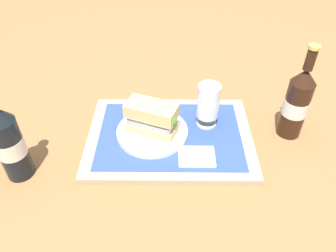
% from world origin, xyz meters
% --- Properties ---
extents(ground_plane, '(3.00, 3.00, 0.00)m').
position_xyz_m(ground_plane, '(0.00, 0.00, 0.00)').
color(ground_plane, olive).
extents(tray, '(0.44, 0.32, 0.02)m').
position_xyz_m(tray, '(0.00, 0.00, 0.01)').
color(tray, tan).
rests_on(tray, ground_plane).
extents(placemat, '(0.38, 0.27, 0.00)m').
position_xyz_m(placemat, '(0.00, 0.00, 0.02)').
color(placemat, '#2D4793').
rests_on(placemat, tray).
extents(plate, '(0.19, 0.19, 0.01)m').
position_xyz_m(plate, '(-0.05, -0.00, 0.03)').
color(plate, white).
rests_on(plate, placemat).
extents(sandwich, '(0.14, 0.11, 0.08)m').
position_xyz_m(sandwich, '(-0.04, -0.01, 0.08)').
color(sandwich, tan).
rests_on(sandwich, plate).
extents(beer_glass, '(0.06, 0.06, 0.12)m').
position_xyz_m(beer_glass, '(0.10, 0.04, 0.09)').
color(beer_glass, silver).
rests_on(beer_glass, placemat).
extents(napkin_folded, '(0.09, 0.07, 0.01)m').
position_xyz_m(napkin_folded, '(0.07, -0.09, 0.02)').
color(napkin_folded, white).
rests_on(napkin_folded, placemat).
extents(beer_bottle, '(0.07, 0.07, 0.27)m').
position_xyz_m(beer_bottle, '(0.33, 0.03, 0.10)').
color(beer_bottle, black).
rests_on(beer_bottle, ground_plane).
extents(second_bottle, '(0.07, 0.07, 0.27)m').
position_xyz_m(second_bottle, '(-0.36, -0.12, 0.10)').
color(second_bottle, black).
rests_on(second_bottle, ground_plane).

